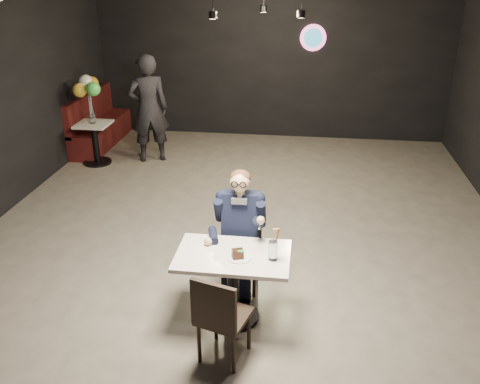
# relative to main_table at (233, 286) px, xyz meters

# --- Properties ---
(floor) EXTENTS (9.00, 9.00, 0.00)m
(floor) POSITION_rel_main_table_xyz_m (-0.12, 1.57, -0.38)
(floor) COLOR gray
(floor) RESTS_ON ground
(wall_sign) EXTENTS (0.50, 0.06, 0.50)m
(wall_sign) POSITION_rel_main_table_xyz_m (0.68, 6.04, 1.62)
(wall_sign) COLOR pink
(wall_sign) RESTS_ON floor
(main_table) EXTENTS (1.10, 0.70, 0.75)m
(main_table) POSITION_rel_main_table_xyz_m (0.00, 0.00, 0.00)
(main_table) COLOR white
(main_table) RESTS_ON floor
(chair_far) EXTENTS (0.42, 0.46, 0.92)m
(chair_far) POSITION_rel_main_table_xyz_m (-0.00, 0.55, 0.09)
(chair_far) COLOR black
(chair_far) RESTS_ON floor
(chair_near) EXTENTS (0.53, 0.56, 0.92)m
(chair_near) POSITION_rel_main_table_xyz_m (-0.00, -0.55, 0.09)
(chair_near) COLOR black
(chair_near) RESTS_ON floor
(seated_man) EXTENTS (0.60, 0.80, 1.44)m
(seated_man) POSITION_rel_main_table_xyz_m (-0.00, 0.55, 0.34)
(seated_man) COLOR black
(seated_man) RESTS_ON floor
(dessert_plate) EXTENTS (0.23, 0.23, 0.01)m
(dessert_plate) POSITION_rel_main_table_xyz_m (0.07, -0.06, 0.38)
(dessert_plate) COLOR white
(dessert_plate) RESTS_ON main_table
(cake_slice) EXTENTS (0.13, 0.12, 0.07)m
(cake_slice) POSITION_rel_main_table_xyz_m (0.06, -0.07, 0.42)
(cake_slice) COLOR black
(cake_slice) RESTS_ON dessert_plate
(mint_leaf) EXTENTS (0.07, 0.04, 0.01)m
(mint_leaf) POSITION_rel_main_table_xyz_m (0.09, -0.09, 0.47)
(mint_leaf) COLOR #2A813A
(mint_leaf) RESTS_ON cake_slice
(sundae_glass) EXTENTS (0.09, 0.09, 0.19)m
(sundae_glass) POSITION_rel_main_table_xyz_m (0.39, -0.04, 0.47)
(sundae_glass) COLOR silver
(sundae_glass) RESTS_ON main_table
(wafer_cone) EXTENTS (0.08, 0.08, 0.14)m
(wafer_cone) POSITION_rel_main_table_xyz_m (0.42, -0.04, 0.62)
(wafer_cone) COLOR tan
(wafer_cone) RESTS_ON sundae_glass
(booth_bench) EXTENTS (0.51, 2.05, 1.03)m
(booth_bench) POSITION_rel_main_table_xyz_m (-3.37, 5.02, 0.14)
(booth_bench) COLOR #3F0D0D
(booth_bench) RESTS_ON floor
(side_table) EXTENTS (0.56, 0.56, 0.70)m
(side_table) POSITION_rel_main_table_xyz_m (-3.07, 4.02, -0.02)
(side_table) COLOR white
(side_table) RESTS_ON floor
(balloon_vase) EXTENTS (0.11, 0.11, 0.16)m
(balloon_vase) POSITION_rel_main_table_xyz_m (-3.07, 4.02, 0.46)
(balloon_vase) COLOR silver
(balloon_vase) RESTS_ON side_table
(balloon_bunch) EXTENTS (0.44, 0.44, 0.72)m
(balloon_bunch) POSITION_rel_main_table_xyz_m (-3.07, 4.02, 0.89)
(balloon_bunch) COLOR yellow
(balloon_bunch) RESTS_ON balloon_vase
(passerby) EXTENTS (0.82, 0.69, 1.91)m
(passerby) POSITION_rel_main_table_xyz_m (-2.14, 4.32, 0.58)
(passerby) COLOR black
(passerby) RESTS_ON floor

